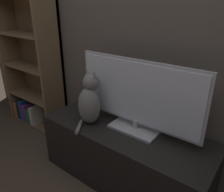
{
  "coord_description": "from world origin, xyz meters",
  "views": [
    {
      "loc": [
        0.79,
        -0.24,
        1.35
      ],
      "look_at": [
        -0.11,
        0.92,
        0.72
      ],
      "focal_mm": 35.0,
      "sensor_mm": 36.0,
      "label": 1
    }
  ],
  "objects": [
    {
      "name": "bookshelf",
      "position": [
        -1.35,
        1.09,
        0.79
      ],
      "size": [
        0.76,
        0.28,
        1.76
      ],
      "color": "brown",
      "rests_on": "ground_plane"
    },
    {
      "name": "tv_stand",
      "position": [
        0.0,
        0.93,
        0.24
      ],
      "size": [
        1.33,
        0.5,
        0.47
      ],
      "color": "black",
      "rests_on": "ground_plane"
    },
    {
      "name": "tv",
      "position": [
        0.06,
        0.99,
        0.74
      ],
      "size": [
        0.98,
        0.22,
        0.53
      ],
      "color": "#B7B7BC",
      "rests_on": "tv_stand"
    },
    {
      "name": "wall_back",
      "position": [
        0.0,
        1.22,
        1.3
      ],
      "size": [
        4.8,
        0.05,
        2.6
      ],
      "color": "#60564C",
      "rests_on": "ground_plane"
    },
    {
      "name": "cat",
      "position": [
        -0.28,
        0.86,
        0.65
      ],
      "size": [
        0.18,
        0.3,
        0.43
      ],
      "rotation": [
        0.0,
        0.0,
        -0.02
      ],
      "color": "gray",
      "rests_on": "tv_stand"
    }
  ]
}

